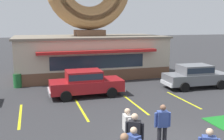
{
  "coord_description": "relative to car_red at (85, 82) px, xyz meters",
  "views": [
    {
      "loc": [
        -4.85,
        -7.86,
        4.41
      ],
      "look_at": [
        -0.86,
        5.0,
        2.0
      ],
      "focal_mm": 42.0,
      "sensor_mm": 36.0,
      "label": 1
    }
  ],
  "objects": [
    {
      "name": "donut_shop_building",
      "position": [
        1.72,
        6.44,
        2.87
      ],
      "size": [
        12.3,
        6.75,
        10.96
      ],
      "color": "brown",
      "rests_on": "ground"
    },
    {
      "name": "car_red",
      "position": [
        0.0,
        0.0,
        0.0
      ],
      "size": [
        4.56,
        1.99,
        1.6
      ],
      "color": "maroon",
      "rests_on": "ground"
    },
    {
      "name": "car_grey",
      "position": [
        7.69,
        -0.17,
        0.0
      ],
      "size": [
        4.63,
        2.13,
        1.6
      ],
      "color": "slate",
      "rests_on": "ground"
    },
    {
      "name": "pedestrian_hooded_kid",
      "position": [
        -0.08,
        -8.14,
        0.03
      ],
      "size": [
        0.53,
        0.4,
        1.64
      ],
      "color": "#474C66",
      "rests_on": "ground"
    },
    {
      "name": "pedestrian_clipboard_woman",
      "position": [
        1.26,
        -7.48,
        0.01
      ],
      "size": [
        0.59,
        0.31,
        1.6
      ],
      "color": "#232328",
      "rests_on": "ground"
    },
    {
      "name": "pedestrian_beanie_man",
      "position": [
        -0.06,
        -7.42,
        -0.01
      ],
      "size": [
        0.25,
        0.6,
        1.58
      ],
      "color": "slate",
      "rests_on": "ground"
    },
    {
      "name": "trash_bin",
      "position": [
        -4.08,
        3.53,
        -0.37
      ],
      "size": [
        0.57,
        0.57,
        0.97
      ],
      "color": "#1E662D",
      "rests_on": "ground"
    },
    {
      "name": "parking_stripe_far_left",
      "position": [
        -3.74,
        -2.51,
        -0.87
      ],
      "size": [
        0.12,
        3.6,
        0.01
      ],
      "primitive_type": "cube",
      "color": "yellow",
      "rests_on": "ground"
    },
    {
      "name": "parking_stripe_left",
      "position": [
        -0.74,
        -2.51,
        -0.87
      ],
      "size": [
        0.12,
        3.6,
        0.01
      ],
      "primitive_type": "cube",
      "color": "yellow",
      "rests_on": "ground"
    },
    {
      "name": "parking_stripe_mid_left",
      "position": [
        2.26,
        -2.51,
        -0.87
      ],
      "size": [
        0.12,
        3.6,
        0.01
      ],
      "primitive_type": "cube",
      "color": "yellow",
      "rests_on": "ground"
    },
    {
      "name": "parking_stripe_centre",
      "position": [
        5.26,
        -2.51,
        -0.87
      ],
      "size": [
        0.12,
        3.6,
        0.01
      ],
      "primitive_type": "cube",
      "color": "yellow",
      "rests_on": "ground"
    }
  ]
}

